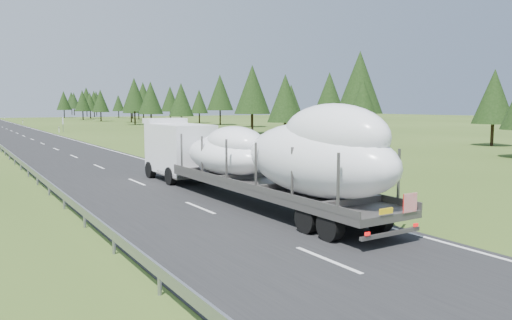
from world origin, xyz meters
TOP-DOWN VIEW (x-y plane):
  - ground at (0.00, 0.00)m, footprint 400.00×400.00m
  - road_surface at (0.00, 100.00)m, footprint 10.00×400.00m
  - marker_posts at (6.50, 155.00)m, footprint 0.13×350.08m
  - highway_sign at (7.20, 80.00)m, footprint 0.08×0.90m
  - tree_line_right at (39.65, 105.44)m, footprint 26.78×283.38m
  - boat_truck at (2.58, 8.65)m, footprint 3.06×20.68m

SIDE VIEW (x-z plane):
  - ground at x=0.00m, z-range 0.00..0.00m
  - road_surface at x=0.00m, z-range 0.00..0.02m
  - marker_posts at x=6.50m, z-range 0.04..1.04m
  - highway_sign at x=7.20m, z-range 0.51..3.11m
  - boat_truck at x=2.58m, z-range 0.02..4.75m
  - tree_line_right at x=39.65m, z-range 0.61..12.97m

